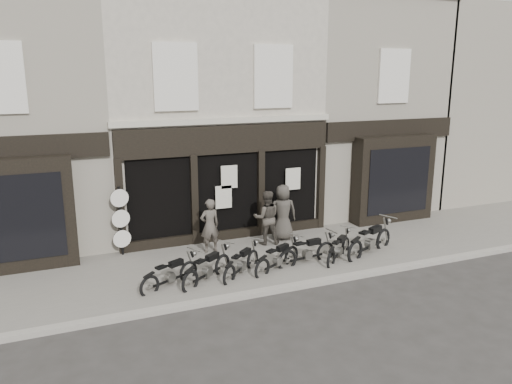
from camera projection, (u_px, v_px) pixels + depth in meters
name	position (u px, v px, depth m)	size (l,w,h in m)	color
ground_plane	(263.00, 273.00, 14.09)	(90.00, 90.00, 0.00)	#2D2B28
pavement	(251.00, 261.00, 14.89)	(30.00, 4.20, 0.12)	#69645D
kerb	(282.00, 289.00, 12.95)	(30.00, 0.25, 0.13)	gray
central_building	(200.00, 113.00, 18.49)	(7.30, 6.22, 8.34)	#BDB3A2
neighbour_left	(11.00, 120.00, 16.10)	(5.60, 6.73, 8.34)	gray
neighbour_right	(348.00, 109.00, 20.79)	(5.60, 6.73, 8.34)	gray
filler_right	(492.00, 103.00, 23.88)	(11.00, 6.00, 8.20)	gray
motorcycle_0	(170.00, 276.00, 12.99)	(1.74, 1.05, 0.90)	black
motorcycle_1	(207.00, 271.00, 13.31)	(1.76, 1.35, 0.96)	black
motorcycle_2	(242.00, 265.00, 13.75)	(1.58, 1.38, 0.91)	black
motorcycle_3	(278.00, 260.00, 14.09)	(1.79, 1.11, 0.93)	black
motorcycle_4	(307.00, 254.00, 14.54)	(2.01, 0.58, 0.96)	black
motorcycle_5	(339.00, 251.00, 14.88)	(1.57, 1.37, 0.90)	black
motorcycle_6	(370.00, 243.00, 15.29)	(2.17, 1.19, 1.10)	black
man_left	(210.00, 226.00, 15.29)	(0.61, 0.40, 1.68)	#4D463F
man_centre	(267.00, 218.00, 15.99)	(0.86, 0.67, 1.76)	#413C35
man_right	(283.00, 212.00, 16.41)	(0.91, 0.59, 1.86)	#3C3832
advert_sign_post	(121.00, 224.00, 14.99)	(0.55, 0.35, 2.25)	black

